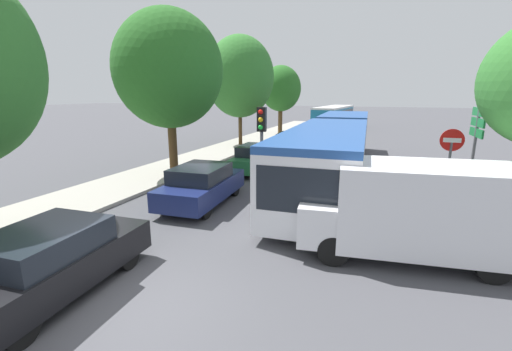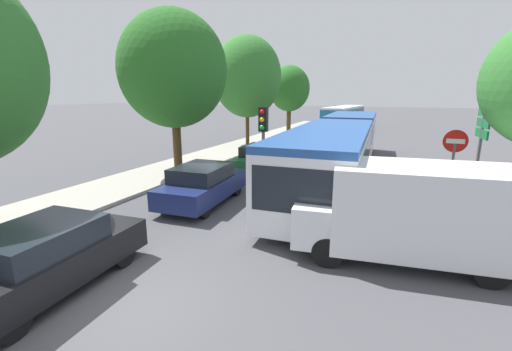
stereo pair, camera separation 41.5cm
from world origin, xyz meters
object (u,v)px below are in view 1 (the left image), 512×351
Objects in this scene: queued_car_green at (257,158)px; tree_left_distant at (281,89)px; traffic_light at (262,132)px; city_bus_rear at (334,115)px; queued_car_black at (50,261)px; queued_car_white at (307,134)px; tree_left_mid at (167,73)px; no_entry_sign at (450,159)px; direction_sign_post at (476,134)px; queued_car_navy at (202,185)px; white_van at (416,209)px; tree_left_far at (240,77)px; queued_car_red at (291,143)px.

tree_left_distant is at bearing 9.22° from queued_car_green.
queued_car_green is at bearing -159.77° from traffic_light.
city_bus_rear is 3.28× the size of traffic_light.
queued_car_black is 22.66m from queued_car_white.
tree_left_mid is at bearing -89.63° from tree_left_distant.
traffic_light is 1.21× the size of no_entry_sign.
tree_left_distant reaches higher than direction_sign_post.
queued_car_navy is at bearing 15.43° from direction_sign_post.
city_bus_rear reaches higher than white_van.
tree_left_far is at bearing 94.83° from tree_left_mid.
direction_sign_post is (8.81, 2.97, 1.85)m from queued_car_navy.
queued_car_navy reaches higher than queued_car_red.
white_van reaches higher than queued_car_white.
white_van is at bearing 52.51° from traffic_light.
queued_car_green is at bearing -3.18° from queued_car_navy.
queued_car_red is 0.64× the size of tree_left_distant.
traffic_light is 6.36m from no_entry_sign.
queued_car_navy is (-0.07, 6.06, 0.00)m from queued_car_black.
traffic_light reaches higher than city_bus_rear.
queued_car_white is at bearing -177.29° from traffic_light.
traffic_light reaches higher than queued_car_black.
direction_sign_post is at bearing -74.71° from queued_car_navy.
no_entry_sign is (7.96, -3.71, 1.18)m from queued_car_green.
queued_car_navy is at bearing 176.28° from queued_car_white.
tree_left_mid is at bearing -32.86° from white_van.
queued_car_black is at bearing -77.56° from tree_left_far.
tree_left_far is at bearing -41.22° from direction_sign_post.
queued_car_navy is 0.53× the size of tree_left_far.
white_van is 5.34m from direction_sign_post.
city_bus_rear is 33.49m from white_van.
queued_car_white is (0.01, -14.42, -0.67)m from city_bus_rear.
tree_left_distant reaches higher than queued_car_green.
white_van is at bearing -163.32° from queued_car_white.
tree_left_distant reaches higher than queued_car_navy.
queued_car_green is 5.84m from queued_car_red.
traffic_light is 0.43× the size of tree_left_far.
city_bus_rear is 37.09m from queued_car_black.
city_bus_rear is at bearing -85.73° from white_van.
queued_car_red is 0.54× the size of tree_left_mid.
queued_car_navy is at bearing -175.49° from city_bus_rear.
city_bus_rear is at bearing -3.60° from queued_car_green.
tree_left_mid reaches higher than no_entry_sign.
queued_car_black is at bearing -44.89° from no_entry_sign.
tree_left_mid is at bearing 162.49° from queued_car_white.
white_van is (6.70, -18.40, 0.55)m from queued_car_white.
city_bus_rear is 2.76× the size of queued_car_red.
queued_car_red is at bearing -21.50° from tree_left_far.
queued_car_red is at bearing -174.95° from city_bus_rear.
tree_left_mid is 10.11m from tree_left_far.
queued_car_white reaches higher than queued_car_green.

